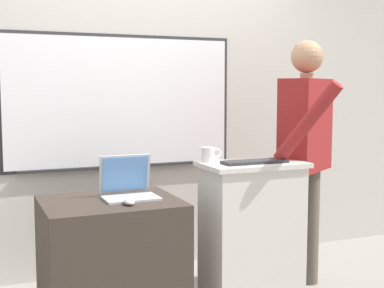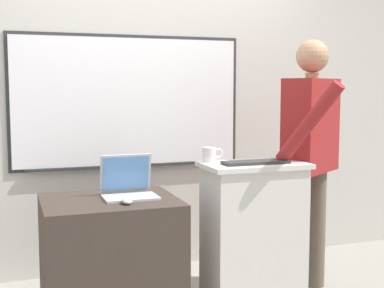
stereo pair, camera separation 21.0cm
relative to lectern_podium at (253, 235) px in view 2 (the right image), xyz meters
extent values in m
cube|color=beige|center=(-0.38, 1.06, 0.88)|extent=(6.40, 0.12, 2.72)
cube|color=#2D2D30|center=(-0.59, 0.99, 0.85)|extent=(1.79, 0.02, 1.02)
cube|color=white|center=(-0.59, 0.99, 0.85)|extent=(1.74, 0.02, 0.97)
cube|color=#2D2D30|center=(-0.59, 0.97, 0.35)|extent=(1.57, 0.04, 0.02)
cube|color=beige|center=(0.00, 0.00, -0.02)|extent=(0.61, 0.37, 0.93)
cube|color=beige|center=(0.00, 0.00, 0.46)|extent=(0.66, 0.40, 0.03)
cube|color=#382D26|center=(-0.91, 0.11, -0.10)|extent=(0.81, 0.67, 0.76)
cylinder|color=brown|center=(0.38, 0.06, -0.05)|extent=(0.13, 0.13, 0.86)
cylinder|color=brown|center=(0.60, 0.20, -0.05)|extent=(0.13, 0.13, 0.86)
cube|color=maroon|center=(0.49, 0.13, 0.69)|extent=(0.52, 0.45, 0.64)
cylinder|color=tan|center=(0.49, 0.13, 1.04)|extent=(0.09, 0.09, 0.04)
sphere|color=tan|center=(0.49, 0.13, 1.17)|extent=(0.22, 0.22, 0.22)
cylinder|color=maroon|center=(0.27, -0.20, 0.74)|extent=(0.31, 0.41, 0.53)
cylinder|color=maroon|center=(0.71, 0.28, 0.67)|extent=(0.08, 0.08, 0.61)
cube|color=#B7BABF|center=(-0.79, 0.09, 0.29)|extent=(0.33, 0.22, 0.01)
cube|color=#B7BABF|center=(-0.79, 0.22, 0.42)|extent=(0.32, 0.06, 0.25)
cube|color=#598CCC|center=(-0.79, 0.21, 0.42)|extent=(0.29, 0.04, 0.21)
cube|color=#2D2D30|center=(-0.01, -0.05, 0.49)|extent=(0.43, 0.13, 0.02)
ellipsoid|color=silver|center=(-0.84, -0.06, 0.30)|extent=(0.06, 0.10, 0.03)
cylinder|color=silver|center=(-0.26, 0.13, 0.52)|extent=(0.09, 0.09, 0.09)
torus|color=silver|center=(-0.20, 0.13, 0.53)|extent=(0.07, 0.02, 0.07)
camera|label=1|loc=(-1.68, -2.99, 0.95)|focal=50.00mm
camera|label=2|loc=(-1.49, -3.06, 0.95)|focal=50.00mm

